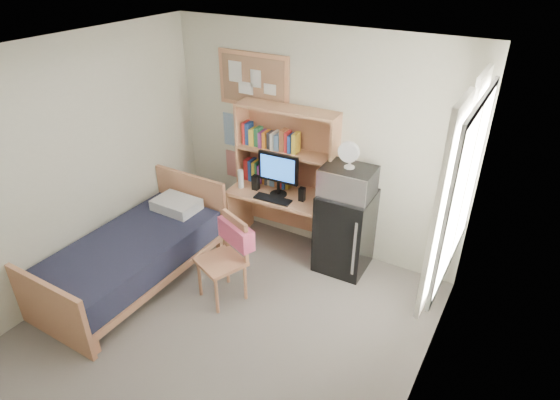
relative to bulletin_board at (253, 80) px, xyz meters
The scene contains 25 objects.
floor 2.95m from the bulletin_board, 69.48° to the right, with size 3.60×4.20×0.02m, color gray.
ceiling 2.33m from the bulletin_board, 69.48° to the right, with size 3.60×4.20×0.02m, color white.
wall_back 1.00m from the bulletin_board, ahead, with size 3.60×0.04×2.60m, color silver.
wall_left 2.40m from the bulletin_board, 116.08° to the right, with size 0.04×4.20×2.60m, color silver.
wall_right 3.37m from the bulletin_board, 38.93° to the right, with size 0.04×4.20×2.60m, color silver.
window_unit 2.70m from the bulletin_board, 19.26° to the right, with size 0.10×1.40×1.70m, color white.
curtain_left 2.83m from the bulletin_board, 27.19° to the right, with size 0.04×0.55×1.70m, color white.
curtain_right 2.57m from the bulletin_board, 10.96° to the right, with size 0.04×0.55×1.70m, color white.
bulletin_board is the anchor object (origin of this frame).
poster_wave 0.74m from the bulletin_board, behind, with size 0.30×0.01×0.42m, color #2966A4.
poster_japan 1.18m from the bulletin_board, behind, with size 0.28×0.01×0.36m, color red.
desk 1.67m from the bulletin_board, 29.19° to the right, with size 1.19×0.60×0.75m, color tan.
desk_chair 2.10m from the bulletin_board, 70.95° to the right, with size 0.47×0.47×0.93m, color tan.
mini_fridge 2.01m from the bulletin_board, 11.71° to the right, with size 0.56×0.56×0.95m, color black.
bed 2.43m from the bulletin_board, 106.27° to the right, with size 0.99×1.98×0.55m, color black.
hutch 0.88m from the bulletin_board, 15.99° to the right, with size 1.20×0.31×0.98m, color tan.
monitor 1.12m from the bulletin_board, 33.63° to the right, with size 0.49×0.04×0.52m, color black.
keyboard 1.38m from the bulletin_board, 42.24° to the right, with size 0.44×0.14×0.02m, color black.
speaker_left 1.18m from the bulletin_board, 57.21° to the right, with size 0.07×0.07×0.18m, color black.
speaker_right 1.42m from the bulletin_board, 22.19° to the right, with size 0.07×0.07×0.16m, color black.
water_bottle 1.15m from the bulletin_board, 81.10° to the right, with size 0.07×0.07×0.23m, color silver.
hoodie 1.82m from the bulletin_board, 65.51° to the right, with size 0.48×0.15×0.23m, color #ED5A81.
microwave 1.62m from the bulletin_board, 12.51° to the right, with size 0.54×0.41×0.32m, color silver.
desk_fan 1.49m from the bulletin_board, 12.51° to the right, with size 0.22×0.22×0.27m, color silver.
pillow 1.70m from the bulletin_board, 117.22° to the right, with size 0.52×0.36×0.12m, color silver.
Camera 1 is at (2.19, -2.37, 3.36)m, focal length 30.00 mm.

